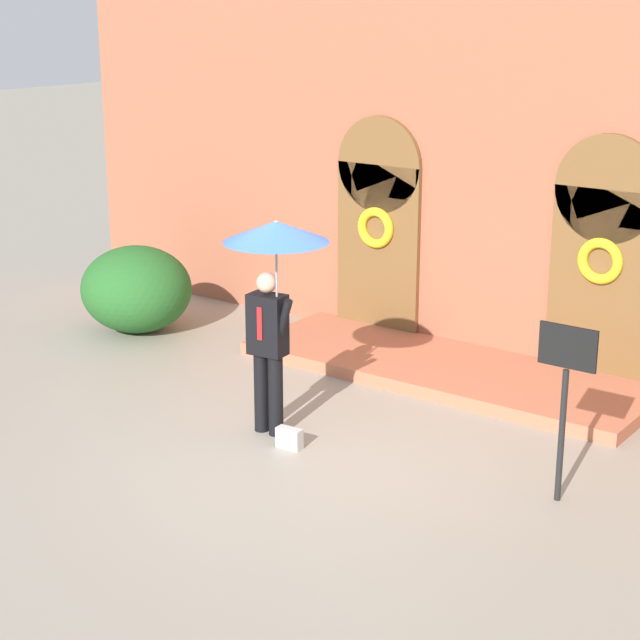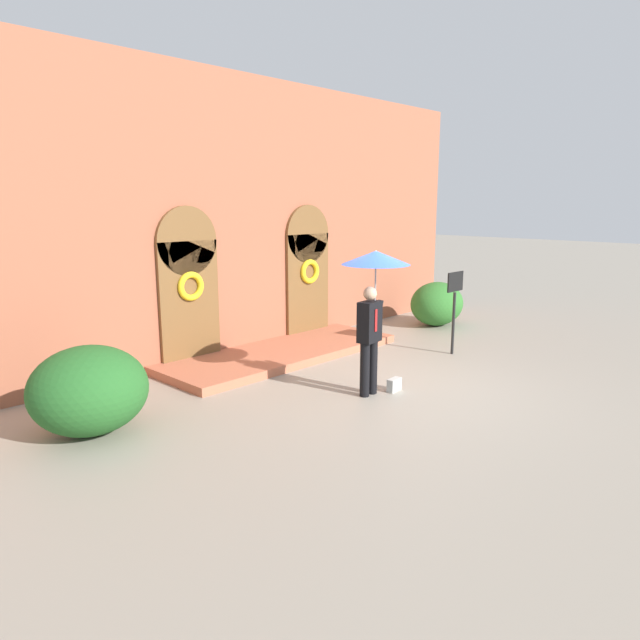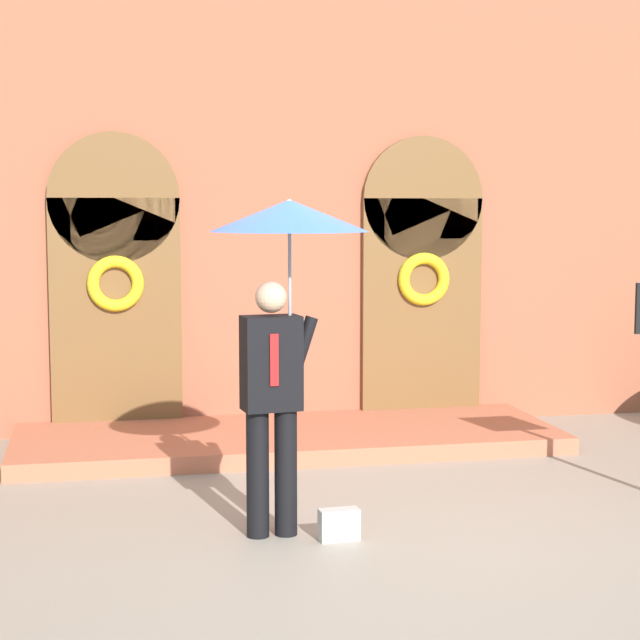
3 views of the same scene
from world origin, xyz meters
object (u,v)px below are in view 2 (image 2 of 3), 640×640
object	(u,v)px
person_with_umbrella	(374,279)
sign_post	(455,299)
shrub_right	(437,304)
handbag	(394,385)
shrub_left	(89,390)

from	to	relation	value
person_with_umbrella	sign_post	distance (m)	3.23
sign_post	shrub_right	bearing A→B (deg)	39.02
handbag	shrub_right	size ratio (longest dim) A/B	0.18
person_with_umbrella	shrub_right	world-z (taller)	person_with_umbrella
sign_post	shrub_left	world-z (taller)	sign_post
person_with_umbrella	sign_post	size ratio (longest dim) A/B	1.37
sign_post	shrub_left	xyz separation A→B (m)	(-7.07, 1.42, -0.55)
handbag	sign_post	bearing A→B (deg)	7.40
shrub_left	shrub_right	size ratio (longest dim) A/B	1.04
shrub_right	shrub_left	bearing A→B (deg)	-177.77
sign_post	shrub_right	world-z (taller)	sign_post
shrub_left	shrub_right	xyz separation A→B (m)	(9.27, 0.36, -0.05)
handbag	shrub_right	world-z (taller)	shrub_right
person_with_umbrella	shrub_right	xyz separation A→B (m)	(5.32, 2.14, -1.36)
handbag	shrub_left	distance (m)	4.75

